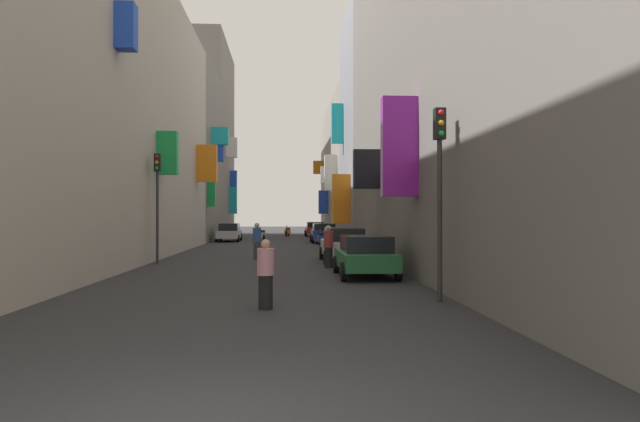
{
  "coord_description": "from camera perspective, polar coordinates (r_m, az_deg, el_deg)",
  "views": [
    {
      "loc": [
        0.86,
        -5.3,
        2.08
      ],
      "look_at": [
        2.76,
        25.25,
        2.32
      ],
      "focal_mm": 31.57,
      "sensor_mm": 36.0,
      "label": 1
    }
  ],
  "objects": [
    {
      "name": "ground_plane",
      "position": [
        35.37,
        -4.96,
        -3.82
      ],
      "size": [
        140.0,
        140.0,
        0.0
      ],
      "primitive_type": "plane",
      "color": "#2D2D30"
    },
    {
      "name": "building_left_near",
      "position": [
        25.7,
        -24.08,
        10.7
      ],
      "size": [
        7.34,
        36.61,
        14.07
      ],
      "color": "#B2A899",
      "rests_on": "ground"
    },
    {
      "name": "building_left_mid_a",
      "position": [
        47.82,
        -14.27,
        5.69
      ],
      "size": [
        7.34,
        9.62,
        14.38
      ],
      "color": "slate",
      "rests_on": "ground"
    },
    {
      "name": "building_left_mid_b",
      "position": [
        59.58,
        -12.17,
        6.97
      ],
      "size": [
        7.1,
        13.77,
        19.54
      ],
      "color": "slate",
      "rests_on": "ground"
    },
    {
      "name": "building_right_mid_a",
      "position": [
        39.21,
        7.03,
        8.17
      ],
      "size": [
        7.14,
        8.42,
        15.92
      ],
      "color": "gray",
      "rests_on": "ground"
    },
    {
      "name": "building_right_mid_b",
      "position": [
        54.43,
        3.99,
        3.97
      ],
      "size": [
        7.07,
        22.99,
        12.56
      ],
      "color": "gray",
      "rests_on": "ground"
    },
    {
      "name": "parked_car_red",
      "position": [
        56.15,
        -0.53,
        -1.81
      ],
      "size": [
        1.98,
        4.31,
        1.42
      ],
      "color": "#B21E1E",
      "rests_on": "ground"
    },
    {
      "name": "parked_car_green",
      "position": [
        19.15,
        4.62,
        -4.48
      ],
      "size": [
        1.92,
        3.96,
        1.4
      ],
      "color": "#236638",
      "rests_on": "ground"
    },
    {
      "name": "parked_car_blue",
      "position": [
        42.91,
        0.38,
        -2.2
      ],
      "size": [
        1.98,
        4.01,
        1.45
      ],
      "color": "navy",
      "rests_on": "ground"
    },
    {
      "name": "parked_car_silver",
      "position": [
        45.76,
        -9.18,
        -2.11
      ],
      "size": [
        1.85,
        4.33,
        1.44
      ],
      "color": "#B7B7BC",
      "rests_on": "ground"
    },
    {
      "name": "parked_car_white",
      "position": [
        25.18,
        2.41,
        -3.38
      ],
      "size": [
        1.97,
        4.29,
        1.53
      ],
      "color": "white",
      "rests_on": "ground"
    },
    {
      "name": "scooter_orange",
      "position": [
        56.13,
        -3.32,
        -2.1
      ],
      "size": [
        0.64,
        1.8,
        1.13
      ],
      "color": "orange",
      "rests_on": "ground"
    },
    {
      "name": "scooter_silver",
      "position": [
        47.15,
        -5.94,
        -2.41
      ],
      "size": [
        0.79,
        1.93,
        1.13
      ],
      "color": "#ADADB2",
      "rests_on": "ground"
    },
    {
      "name": "scooter_blue",
      "position": [
        39.3,
        0.08,
        -2.81
      ],
      "size": [
        0.47,
        1.9,
        1.13
      ],
      "color": "#2D4CAD",
      "rests_on": "ground"
    },
    {
      "name": "pedestrian_crossing",
      "position": [
        22.26,
        0.87,
        -3.65
      ],
      "size": [
        0.52,
        0.52,
        1.69
      ],
      "color": "black",
      "rests_on": "ground"
    },
    {
      "name": "pedestrian_near_left",
      "position": [
        12.6,
        -5.53,
        -6.43
      ],
      "size": [
        0.53,
        0.53,
        1.55
      ],
      "color": "black",
      "rests_on": "ground"
    },
    {
      "name": "pedestrian_near_right",
      "position": [
        26.61,
        -6.41,
        -3.06
      ],
      "size": [
        0.53,
        0.53,
        1.74
      ],
      "color": "#3E3E3E",
      "rests_on": "ground"
    },
    {
      "name": "traffic_light_near_corner",
      "position": [
        13.86,
        12.04,
        3.98
      ],
      "size": [
        0.26,
        0.34,
        4.66
      ],
      "color": "#2D2D2D",
      "rests_on": "ground"
    },
    {
      "name": "traffic_light_far_corner",
      "position": [
        25.08,
        -16.16,
        2.09
      ],
      "size": [
        0.26,
        0.34,
        4.73
      ],
      "color": "#2D2D2D",
      "rests_on": "ground"
    }
  ]
}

